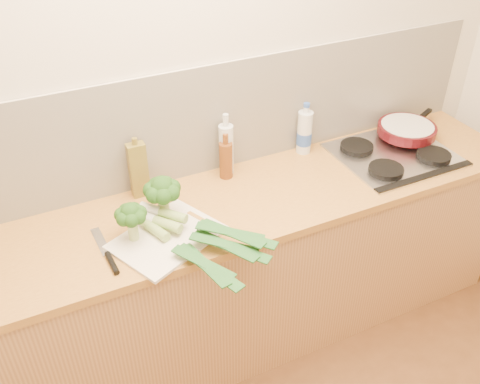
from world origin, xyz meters
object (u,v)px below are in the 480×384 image
Objects in this scene: gas_hob at (395,154)px; chopping_board at (167,238)px; chefs_knife at (109,257)px; skillet at (407,129)px.

chopping_board is at bearing -174.83° from gas_hob.
skillet reaches higher than chefs_knife.
gas_hob is 1.28m from chopping_board.
chefs_knife is (-0.25, -0.02, 0.00)m from chopping_board.
skillet reaches higher than chopping_board.
skillet is (1.68, 0.24, 0.06)m from chefs_knife.
chopping_board is 0.99× the size of skillet.
chopping_board is (-1.27, -0.11, -0.01)m from gas_hob.
chefs_knife is at bearing 163.51° from skillet.
chefs_knife reaches higher than chopping_board.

